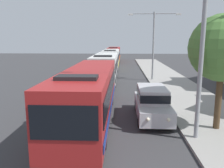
% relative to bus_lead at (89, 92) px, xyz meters
% --- Properties ---
extents(bus_lead, '(2.58, 11.81, 3.21)m').
position_rel_bus_lead_xyz_m(bus_lead, '(0.00, 0.00, 0.00)').
color(bus_lead, maroon).
rests_on(bus_lead, ground_plane).
extents(bus_second_in_line, '(2.58, 10.75, 3.21)m').
position_rel_bus_lead_xyz_m(bus_second_in_line, '(-0.00, 12.81, -0.00)').
color(bus_second_in_line, silver).
rests_on(bus_second_in_line, ground_plane).
extents(bus_middle, '(2.58, 10.44, 3.21)m').
position_rel_bus_lead_xyz_m(bus_middle, '(-0.00, 25.11, -0.00)').
color(bus_middle, silver).
rests_on(bus_middle, ground_plane).
extents(bus_fourth_in_line, '(2.58, 11.71, 3.21)m').
position_rel_bus_lead_xyz_m(bus_fourth_in_line, '(-0.00, 37.62, -0.00)').
color(bus_fourth_in_line, maroon).
rests_on(bus_fourth_in_line, ground_plane).
extents(white_suv, '(1.86, 5.09, 1.90)m').
position_rel_bus_lead_xyz_m(white_suv, '(3.70, 0.55, -0.66)').
color(white_suv, '#B7B7BC').
rests_on(white_suv, ground_plane).
extents(streetlamp_near, '(6.07, 0.28, 7.71)m').
position_rel_bus_lead_xyz_m(streetlamp_near, '(5.40, -2.56, 3.24)').
color(streetlamp_near, gray).
rests_on(streetlamp_near, sidewalk).
extents(streetlamp_mid, '(5.89, 0.28, 7.60)m').
position_rel_bus_lead_xyz_m(streetlamp_mid, '(5.40, 13.86, 3.16)').
color(streetlamp_mid, gray).
rests_on(streetlamp_mid, sidewalk).
extents(roadside_tree, '(3.33, 3.33, 5.80)m').
position_rel_bus_lead_xyz_m(roadside_tree, '(6.82, -1.33, 2.58)').
color(roadside_tree, '#4C3823').
rests_on(roadside_tree, sidewalk).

